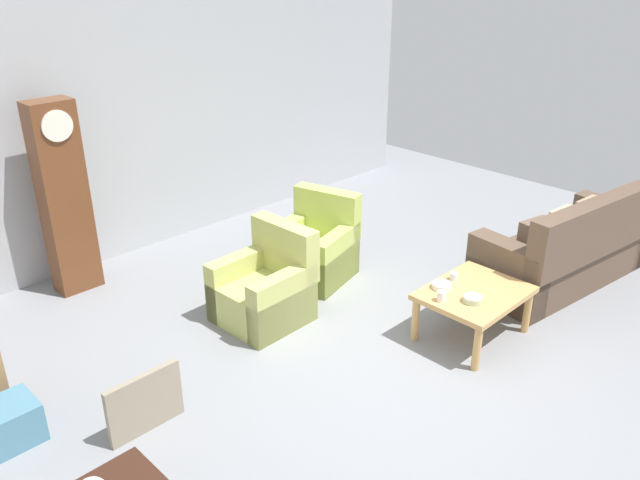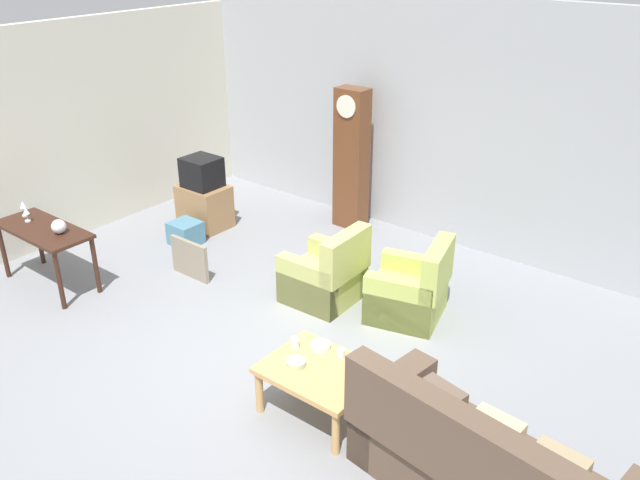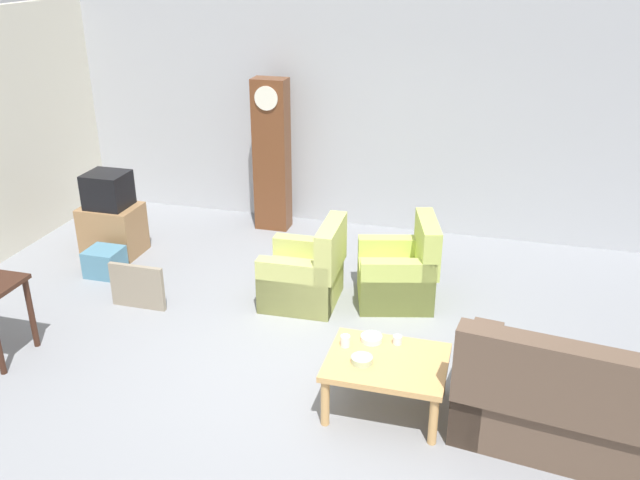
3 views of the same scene
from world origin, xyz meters
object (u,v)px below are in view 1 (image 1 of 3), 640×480
object	(u,v)px
grandfather_clock	(64,199)
armchair_olive_far	(315,250)
couch_floral	(567,251)
cup_blue_rimmed	(454,276)
armchair_olive_near	(265,290)
storage_box_blue	(10,423)
bowl_white_stacked	(442,286)
coffee_table_wood	(474,297)
bowl_shallow_green	(473,299)
framed_picture_leaning	(145,403)
cup_white_porcelain	(442,296)

from	to	relation	value
grandfather_clock	armchair_olive_far	bearing A→B (deg)	-39.00
couch_floral	cup_blue_rimmed	distance (m)	1.63
armchair_olive_near	storage_box_blue	distance (m)	2.42
bowl_white_stacked	coffee_table_wood	bearing A→B (deg)	-53.85
armchair_olive_near	coffee_table_wood	bearing A→B (deg)	-54.05
bowl_white_stacked	bowl_shallow_green	distance (m)	0.33
armchair_olive_near	framed_picture_leaning	size ratio (longest dim) A/B	1.53
coffee_table_wood	storage_box_blue	bearing A→B (deg)	156.06
couch_floral	bowl_white_stacked	bearing A→B (deg)	169.06
armchair_olive_far	grandfather_clock	world-z (taller)	grandfather_clock
cup_blue_rimmed	cup_white_porcelain	bearing A→B (deg)	-160.03
storage_box_blue	bowl_shallow_green	xyz separation A→B (m)	(3.38, -1.68, 0.34)
armchair_olive_far	cup_white_porcelain	distance (m)	1.79
grandfather_clock	cup_white_porcelain	size ratio (longest dim) A/B	20.74
armchair_olive_near	cup_blue_rimmed	distance (m)	1.78
cup_white_porcelain	storage_box_blue	bearing A→B (deg)	155.21
armchair_olive_far	storage_box_blue	distance (m)	3.39
grandfather_clock	bowl_white_stacked	world-z (taller)	grandfather_clock
coffee_table_wood	grandfather_clock	xyz separation A→B (m)	(-2.15, 3.46, 0.60)
coffee_table_wood	grandfather_clock	world-z (taller)	grandfather_clock
armchair_olive_near	framed_picture_leaning	bearing A→B (deg)	-160.48
coffee_table_wood	bowl_shallow_green	world-z (taller)	bowl_shallow_green
armchair_olive_near	armchair_olive_far	bearing A→B (deg)	17.32
coffee_table_wood	storage_box_blue	xyz separation A→B (m)	(-3.56, 1.58, -0.25)
storage_box_blue	couch_floral	bearing A→B (deg)	-18.06
coffee_table_wood	cup_blue_rimmed	size ratio (longest dim) A/B	12.95
coffee_table_wood	bowl_white_stacked	bearing A→B (deg)	126.15
armchair_olive_near	bowl_white_stacked	distance (m)	1.66
armchair_olive_near	grandfather_clock	distance (m)	2.25
cup_white_porcelain	bowl_white_stacked	world-z (taller)	cup_white_porcelain
storage_box_blue	cup_white_porcelain	bearing A→B (deg)	-24.79
bowl_shallow_green	cup_blue_rimmed	bearing A→B (deg)	57.23
coffee_table_wood	storage_box_blue	distance (m)	3.91
cup_blue_rimmed	bowl_shallow_green	xyz separation A→B (m)	(-0.23, -0.35, -0.01)
grandfather_clock	cup_blue_rimmed	xyz separation A→B (m)	(2.19, -3.20, -0.49)
couch_floral	coffee_table_wood	bearing A→B (deg)	176.19
coffee_table_wood	framed_picture_leaning	world-z (taller)	framed_picture_leaning
armchair_olive_far	framed_picture_leaning	size ratio (longest dim) A/B	1.59
couch_floral	storage_box_blue	world-z (taller)	couch_floral
grandfather_clock	bowl_white_stacked	size ratio (longest dim) A/B	11.20
storage_box_blue	cup_white_porcelain	size ratio (longest dim) A/B	4.02
bowl_shallow_green	armchair_olive_far	bearing A→B (deg)	90.24
grandfather_clock	storage_box_blue	bearing A→B (deg)	-126.90
grandfather_clock	storage_box_blue	xyz separation A→B (m)	(-1.41, -1.88, -0.85)
bowl_white_stacked	framed_picture_leaning	bearing A→B (deg)	164.10
storage_box_blue	cup_blue_rimmed	distance (m)	3.86
armchair_olive_near	storage_box_blue	bearing A→B (deg)	179.84
couch_floral	bowl_shallow_green	xyz separation A→B (m)	(-1.80, 0.01, 0.14)
bowl_shallow_green	grandfather_clock	bearing A→B (deg)	118.98
storage_box_blue	cup_white_porcelain	distance (m)	3.54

